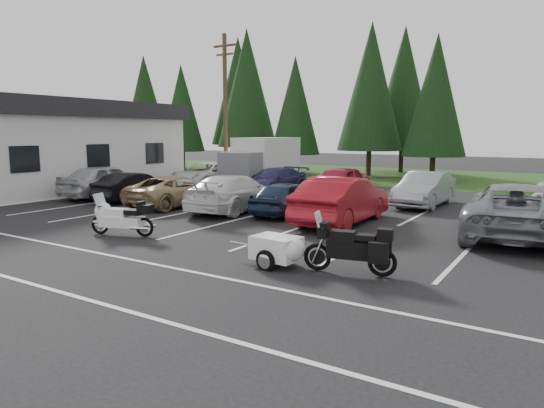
{
  "coord_description": "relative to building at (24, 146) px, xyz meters",
  "views": [
    {
      "loc": [
        8.26,
        -11.61,
        3.14
      ],
      "look_at": [
        1.24,
        -0.5,
        1.23
      ],
      "focal_mm": 32.0,
      "sensor_mm": 36.0,
      "label": 1
    }
  ],
  "objects": [
    {
      "name": "cargo_trailer",
      "position": [
        20.34,
        -6.07,
        -2.08
      ],
      "size": [
        1.68,
        1.04,
        0.75
      ],
      "primitive_type": null,
      "rotation": [
        0.0,
        0.0,
        -0.08
      ],
      "color": "white",
      "rests_on": "ground"
    },
    {
      "name": "utility_pole",
      "position": [
        8.0,
        8.0,
        2.25
      ],
      "size": [
        1.6,
        0.26,
        9.0
      ],
      "color": "#473321",
      "rests_on": "ground"
    },
    {
      "name": "car_near_3",
      "position": [
        14.49,
        0.13,
        -1.7
      ],
      "size": [
        2.56,
        5.32,
        1.49
      ],
      "primitive_type": "imported",
      "rotation": [
        0.0,
        0.0,
        3.23
      ],
      "color": "silver",
      "rests_on": "ground"
    },
    {
      "name": "conifer_back_a",
      "position": [
        -2.0,
        23.0,
        4.74
      ],
      "size": [
        5.28,
        5.28,
        12.3
      ],
      "color": "#332316",
      "rests_on": "ground"
    },
    {
      "name": "conifer_2",
      "position": [
        2.0,
        18.8,
        4.5
      ],
      "size": [
        5.1,
        5.1,
        11.89
      ],
      "color": "#332316",
      "rests_on": "ground"
    },
    {
      "name": "adventure_motorcycle",
      "position": [
        22.05,
        -5.7,
        -1.74
      ],
      "size": [
        2.45,
        1.29,
        1.42
      ],
      "primitive_type": null,
      "rotation": [
        0.0,
        0.0,
        0.22
      ],
      "color": "black",
      "rests_on": "ground"
    },
    {
      "name": "building",
      "position": [
        0.0,
        0.0,
        0.0
      ],
      "size": [
        10.6,
        15.6,
        4.9
      ],
      "primitive_type": null,
      "color": "white",
      "rests_on": "ground"
    },
    {
      "name": "touring_motorcycle",
      "position": [
        14.42,
        -5.61,
        -1.79
      ],
      "size": [
        2.5,
        1.41,
        1.32
      ],
      "primitive_type": null,
      "rotation": [
        0.0,
        0.0,
        0.3
      ],
      "color": "white",
      "rests_on": "ground"
    },
    {
      "name": "car_far_3",
      "position": [
        20.67,
        5.7,
        -1.7
      ],
      "size": [
        1.7,
        4.57,
        1.49
      ],
      "primitive_type": "imported",
      "rotation": [
        0.0,
        0.0,
        -0.03
      ],
      "color": "gray",
      "rests_on": "ground"
    },
    {
      "name": "conifer_3",
      "position": [
        7.5,
        17.4,
        2.82
      ],
      "size": [
        3.87,
        3.87,
        9.02
      ],
      "color": "#332316",
      "rests_on": "ground"
    },
    {
      "name": "conifer_back_b",
      "position": [
        14.0,
        23.5,
        4.32
      ],
      "size": [
        4.97,
        4.97,
        11.58
      ],
      "color": "#332316",
      "rests_on": "ground"
    },
    {
      "name": "conifer_1",
      "position": [
        -4.0,
        17.2,
        2.94
      ],
      "size": [
        3.96,
        3.96,
        9.22
      ],
      "color": "#332316",
      "rests_on": "ground"
    },
    {
      "name": "car_near_5",
      "position": [
        19.35,
        -0.07,
        -1.62
      ],
      "size": [
        1.88,
        5.1,
        1.67
      ],
      "primitive_type": "imported",
      "rotation": [
        0.0,
        0.0,
        3.17
      ],
      "color": "maroon",
      "rests_on": "ground"
    },
    {
      "name": "car_near_4",
      "position": [
        16.72,
        0.54,
        -1.78
      ],
      "size": [
        1.86,
        4.02,
        1.33
      ],
      "primitive_type": "imported",
      "rotation": [
        0.0,
        0.0,
        3.22
      ],
      "color": "#192740",
      "rests_on": "ground"
    },
    {
      "name": "conifer_5",
      "position": [
        18.0,
        17.6,
        3.18
      ],
      "size": [
        4.14,
        4.14,
        9.63
      ],
      "color": "#332316",
      "rests_on": "ground"
    },
    {
      "name": "stall_markings",
      "position": [
        18.0,
        -2.0,
        -2.45
      ],
      "size": [
        32.0,
        16.0,
        0.01
      ],
      "primitive_type": "cube",
      "color": "silver",
      "rests_on": "ground"
    },
    {
      "name": "lake_water",
      "position": [
        22.0,
        51.0,
        -2.45
      ],
      "size": [
        70.0,
        50.0,
        0.02
      ],
      "primitive_type": "cube",
      "color": "slate",
      "rests_on": "ground"
    },
    {
      "name": "car_near_2",
      "position": [
        11.45,
        -0.04,
        -1.79
      ],
      "size": [
        2.28,
        4.81,
        1.33
      ],
      "primitive_type": "imported",
      "rotation": [
        0.0,
        0.0,
        3.13
      ],
      "color": "#9B815A",
      "rests_on": "ground"
    },
    {
      "name": "car_far_2",
      "position": [
        16.52,
        5.72,
        -1.66
      ],
      "size": [
        1.93,
        4.66,
        1.58
      ],
      "primitive_type": "imported",
      "rotation": [
        0.0,
        0.0,
        -0.01
      ],
      "color": "maroon",
      "rests_on": "ground"
    },
    {
      "name": "box_truck",
      "position": [
        10.0,
        8.5,
        -1.0
      ],
      "size": [
        2.4,
        5.6,
        2.9
      ],
      "primitive_type": null,
      "color": "silver",
      "rests_on": "ground"
    },
    {
      "name": "car_far_0",
      "position": [
        8.0,
        6.24,
        -1.71
      ],
      "size": [
        2.57,
        5.39,
        1.48
      ],
      "primitive_type": "imported",
      "rotation": [
        0.0,
        0.0,
        -0.02
      ],
      "color": "silver",
      "rests_on": "ground"
    },
    {
      "name": "conifer_4",
      "position": [
        13.0,
        18.9,
        4.08
      ],
      "size": [
        4.8,
        4.8,
        11.17
      ],
      "color": "#332316",
      "rests_on": "ground"
    },
    {
      "name": "grass_strip",
      "position": [
        18.0,
        20.0,
        -2.45
      ],
      "size": [
        80.0,
        16.0,
        0.01
      ],
      "primitive_type": "cube",
      "color": "#1B3A12",
      "rests_on": "ground"
    },
    {
      "name": "car_near_6",
      "position": [
        24.75,
        0.66,
        -1.62
      ],
      "size": [
        3.33,
        6.22,
        1.66
      ],
      "primitive_type": "imported",
      "rotation": [
        0.0,
        0.0,
        3.24
      ],
      "color": "slate",
      "rests_on": "ground"
    },
    {
      "name": "car_near_1",
      "position": [
        8.63,
        0.13,
        -1.78
      ],
      "size": [
        1.49,
        4.09,
        1.34
      ],
      "primitive_type": "imported",
      "rotation": [
        0.0,
        0.0,
        3.16
      ],
      "color": "black",
      "rests_on": "ground"
    },
    {
      "name": "conifer_0",
      "position": [
        -10.0,
        18.5,
        3.78
      ],
      "size": [
        4.58,
        4.58,
        10.66
      ],
      "color": "#332316",
      "rests_on": "ground"
    },
    {
      "name": "car_near_0",
      "position": [
        6.5,
        0.22,
        -1.62
      ],
      "size": [
        2.36,
        5.02,
        1.66
      ],
      "primitive_type": "imported",
      "rotation": [
        0.0,
        0.0,
        3.22
      ],
      "color": "#BABABF",
      "rests_on": "ground"
    },
    {
      "name": "car_far_1",
      "position": [
        12.69,
        5.99,
        -1.78
      ],
      "size": [
        2.24,
        4.75,
        1.34
      ],
      "primitive_type": "imported",
      "rotation": [
        0.0,
        0.0,
        -0.08
      ],
      "color": "#1F1C47",
      "rests_on": "ground"
    },
    {
      "name": "ground",
      "position": [
        18.0,
        -4.0,
        -2.45
      ],
      "size": [
        120.0,
        120.0,
        0.0
      ],
      "primitive_type": "plane",
      "color": "black",
      "rests_on": "ground"
    }
  ]
}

